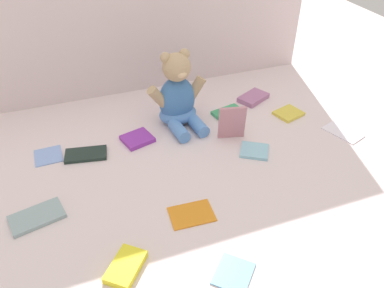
% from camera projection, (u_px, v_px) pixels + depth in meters
% --- Properties ---
extents(ground_plane, '(3.20, 3.20, 0.00)m').
position_uv_depth(ground_plane, '(176.00, 152.00, 1.27)').
color(ground_plane, silver).
extents(teddy_bear, '(0.23, 0.21, 0.27)m').
position_uv_depth(teddy_bear, '(178.00, 97.00, 1.36)').
color(teddy_bear, '#3F72B2').
rests_on(teddy_bear, ground_plane).
extents(book_case_0, '(0.14, 0.09, 0.01)m').
position_uv_depth(book_case_0, '(86.00, 154.00, 1.25)').
color(book_case_0, '#1C2B25').
rests_on(book_case_0, ground_plane).
extents(book_case_1, '(0.12, 0.09, 0.01)m').
position_uv_depth(book_case_1, '(192.00, 214.00, 1.05)').
color(book_case_1, orange).
rests_on(book_case_1, ground_plane).
extents(book_case_2, '(0.12, 0.12, 0.01)m').
position_uv_depth(book_case_2, '(254.00, 151.00, 1.27)').
color(book_case_2, '#88C1D5').
rests_on(book_case_2, ground_plane).
extents(book_case_3, '(0.15, 0.11, 0.01)m').
position_uv_depth(book_case_3, '(37.00, 217.00, 1.04)').
color(book_case_3, '#89A1A4').
rests_on(book_case_3, ground_plane).
extents(book_case_4, '(0.13, 0.09, 0.01)m').
position_uv_depth(book_case_4, '(228.00, 113.00, 1.46)').
color(book_case_4, '#399C64').
rests_on(book_case_4, ground_plane).
extents(book_case_5, '(0.11, 0.10, 0.01)m').
position_uv_depth(book_case_5, '(288.00, 113.00, 1.45)').
color(book_case_5, gold).
rests_on(book_case_5, ground_plane).
extents(book_case_6, '(0.09, 0.04, 0.12)m').
position_uv_depth(book_case_6, '(232.00, 123.00, 1.30)').
color(book_case_6, '#BB7B88').
rests_on(book_case_6, ground_plane).
extents(book_case_7, '(0.12, 0.15, 0.01)m').
position_uv_depth(book_case_7, '(343.00, 132.00, 1.36)').
color(book_case_7, white).
rests_on(book_case_7, ground_plane).
extents(book_case_8, '(0.12, 0.12, 0.01)m').
position_uv_depth(book_case_8, '(233.00, 273.00, 0.90)').
color(book_case_8, '#76B8DB').
rests_on(book_case_8, ground_plane).
extents(book_case_9, '(0.12, 0.12, 0.02)m').
position_uv_depth(book_case_9, '(126.00, 267.00, 0.91)').
color(book_case_9, yellow).
rests_on(book_case_9, ground_plane).
extents(book_case_10, '(0.14, 0.12, 0.02)m').
position_uv_depth(book_case_10, '(253.00, 98.00, 1.54)').
color(book_case_10, '#A76795').
rests_on(book_case_10, ground_plane).
extents(book_case_11, '(0.09, 0.09, 0.01)m').
position_uv_depth(book_case_11, '(48.00, 155.00, 1.25)').
color(book_case_11, '#82A4E1').
rests_on(book_case_11, ground_plane).
extents(book_case_12, '(0.12, 0.11, 0.01)m').
position_uv_depth(book_case_12, '(137.00, 139.00, 1.32)').
color(book_case_12, purple).
rests_on(book_case_12, ground_plane).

